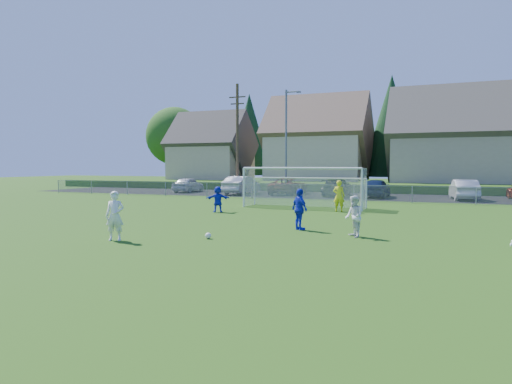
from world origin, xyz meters
TOP-DOWN VIEW (x-y plane):
  - ground at (0.00, 0.00)m, footprint 160.00×160.00m
  - asphalt_lot at (0.00, 27.50)m, footprint 60.00×60.00m
  - grass_embankment at (0.00, 35.00)m, footprint 70.00×6.00m
  - soccer_ball at (0.13, 3.11)m, footprint 0.22×0.22m
  - player_white_a at (-2.69, 1.57)m, footprint 0.74×0.62m
  - player_white_b at (4.88, 5.42)m, footprint 0.87×0.93m
  - player_blue_a at (2.52, 6.46)m, footprint 1.01×0.95m
  - player_blue_b at (-3.73, 11.55)m, footprint 1.37×1.05m
  - goalkeeper at (2.52, 14.22)m, footprint 0.66×0.45m
  - car_a at (-14.96, 27.43)m, footprint 1.93×4.31m
  - car_b at (-8.83, 26.37)m, footprint 1.74×4.94m
  - car_c at (-4.74, 27.48)m, footprint 2.51×5.31m
  - car_d at (-0.36, 27.19)m, footprint 2.47×5.24m
  - car_e at (3.00, 26.63)m, footprint 1.97×4.58m
  - car_f at (9.46, 26.56)m, footprint 2.08×4.79m
  - soccer_goal at (0.00, 16.05)m, footprint 7.42×1.90m
  - chainlink_fence at (0.00, 22.00)m, footprint 52.06×0.06m
  - streetlight at (-4.45, 26.00)m, footprint 1.38×0.18m
  - utility_pole at (-9.50, 27.00)m, footprint 1.60×0.26m
  - houses_row at (1.97, 42.46)m, footprint 53.90×11.45m
  - tree_row at (1.04, 48.74)m, footprint 65.98×12.36m

SIDE VIEW (x-z plane):
  - ground at x=0.00m, z-range 0.00..0.00m
  - asphalt_lot at x=0.00m, z-range 0.01..0.01m
  - soccer_ball at x=0.13m, z-range 0.00..0.22m
  - grass_embankment at x=0.00m, z-range 0.00..0.80m
  - chainlink_fence at x=0.00m, z-range 0.03..1.23m
  - car_a at x=-14.96m, z-range 0.00..1.44m
  - player_blue_b at x=-3.73m, z-range 0.00..1.44m
  - car_c at x=-4.74m, z-range 0.00..1.47m
  - car_d at x=-0.36m, z-range 0.00..1.48m
  - player_white_b at x=4.88m, z-range 0.00..1.53m
  - car_f at x=9.46m, z-range 0.00..1.53m
  - car_e at x=3.00m, z-range 0.00..1.54m
  - car_b at x=-8.83m, z-range 0.00..1.63m
  - player_blue_a at x=2.52m, z-range 0.00..1.68m
  - player_white_a at x=-2.69m, z-range 0.00..1.73m
  - goalkeeper at x=2.52m, z-range 0.00..1.78m
  - soccer_goal at x=0.00m, z-range 0.38..2.88m
  - streetlight at x=-4.45m, z-range 0.34..9.34m
  - utility_pole at x=-9.50m, z-range 0.15..10.15m
  - tree_row at x=1.04m, z-range 0.01..13.81m
  - houses_row at x=1.97m, z-range 0.69..13.97m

